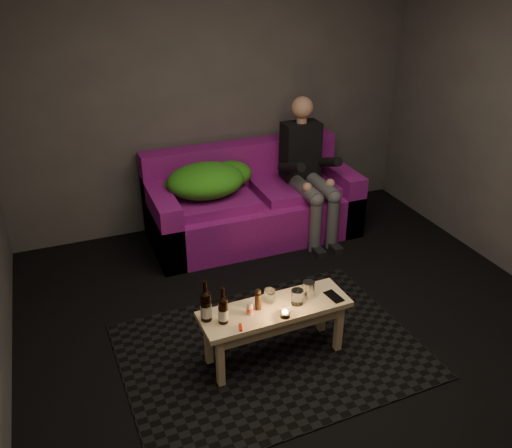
{
  "coord_description": "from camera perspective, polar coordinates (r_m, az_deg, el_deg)",
  "views": [
    {
      "loc": [
        -1.5,
        -2.58,
        2.53
      ],
      "look_at": [
        -0.05,
        1.07,
        0.5
      ],
      "focal_mm": 38.0,
      "sensor_mm": 36.0,
      "label": 1
    }
  ],
  "objects": [
    {
      "name": "sofa",
      "position": [
        5.21,
        -0.5,
        2.04
      ],
      "size": [
        1.95,
        0.88,
        0.84
      ],
      "color": "#740F6E",
      "rests_on": "floor"
    },
    {
      "name": "smartphone",
      "position": [
        3.72,
        8.19,
        -7.56
      ],
      "size": [
        0.09,
        0.16,
        0.01
      ],
      "primitive_type": "cube",
      "rotation": [
        0.0,
        0.0,
        0.14
      ],
      "color": "black",
      "rests_on": "coffee_table"
    },
    {
      "name": "person",
      "position": [
        5.12,
        5.45,
        5.98
      ],
      "size": [
        0.35,
        0.81,
        1.3
      ],
      "color": "black",
      "rests_on": "sofa"
    },
    {
      "name": "floor",
      "position": [
        3.91,
        6.69,
        -13.21
      ],
      "size": [
        4.5,
        4.5,
        0.0
      ],
      "primitive_type": "plane",
      "color": "black",
      "rests_on": "ground"
    },
    {
      "name": "salt_shaker",
      "position": [
        3.51,
        -0.67,
        -8.87
      ],
      "size": [
        0.04,
        0.04,
        0.09
      ],
      "primitive_type": "cylinder",
      "rotation": [
        0.0,
        0.0,
        0.04
      ],
      "color": "silver",
      "rests_on": "coffee_table"
    },
    {
      "name": "beer_bottle_b",
      "position": [
        3.42,
        -3.49,
        -9.0
      ],
      "size": [
        0.07,
        0.07,
        0.26
      ],
      "color": "black",
      "rests_on": "coffee_table"
    },
    {
      "name": "beer_bottle_a",
      "position": [
        3.44,
        -5.3,
        -8.56
      ],
      "size": [
        0.07,
        0.07,
        0.29
      ],
      "color": "black",
      "rests_on": "coffee_table"
    },
    {
      "name": "pepper_mill",
      "position": [
        3.55,
        0.21,
        -8.15
      ],
      "size": [
        0.05,
        0.05,
        0.12
      ],
      "primitive_type": "cylinder",
      "rotation": [
        0.0,
        0.0,
        -0.23
      ],
      "color": "black",
      "rests_on": "coffee_table"
    },
    {
      "name": "red_lighter",
      "position": [
        3.42,
        -1.63,
        -10.82
      ],
      "size": [
        0.04,
        0.07,
        0.01
      ],
      "primitive_type": "cube",
      "rotation": [
        0.0,
        0.0,
        -0.26
      ],
      "color": "red",
      "rests_on": "coffee_table"
    },
    {
      "name": "steel_cup",
      "position": [
        3.68,
        5.55,
        -6.85
      ],
      "size": [
        0.1,
        0.1,
        0.11
      ],
      "primitive_type": "cylinder",
      "rotation": [
        0.0,
        0.0,
        -0.23
      ],
      "color": "#B1B4B8",
      "rests_on": "coffee_table"
    },
    {
      "name": "green_blanket",
      "position": [
        4.95,
        -4.97,
        4.68
      ],
      "size": [
        0.86,
        0.59,
        0.29
      ],
      "color": "#288918",
      "rests_on": "sofa"
    },
    {
      "name": "coffee_table",
      "position": [
        3.64,
        2.0,
        -9.65
      ],
      "size": [
        1.02,
        0.36,
        0.41
      ],
      "rotation": [
        0.0,
        0.0,
        0.03
      ],
      "color": "#EABC89",
      "rests_on": "rug"
    },
    {
      "name": "tumbler_front",
      "position": [
        3.61,
        4.36,
        -7.67
      ],
      "size": [
        0.1,
        0.1,
        0.1
      ],
      "primitive_type": "cylinder",
      "rotation": [
        0.0,
        0.0,
        -0.31
      ],
      "color": "white",
      "rests_on": "coffee_table"
    },
    {
      "name": "tealight",
      "position": [
        3.5,
        3.08,
        -9.38
      ],
      "size": [
        0.07,
        0.07,
        0.05
      ],
      "color": "white",
      "rests_on": "coffee_table"
    },
    {
      "name": "room",
      "position": [
        3.51,
        4.53,
        12.59
      ],
      "size": [
        4.5,
        4.5,
        4.5
      ],
      "color": "silver",
      "rests_on": "ground"
    },
    {
      "name": "rug",
      "position": [
        3.89,
        1.62,
        -13.19
      ],
      "size": [
        2.07,
        1.54,
        0.01
      ],
      "primitive_type": "cube",
      "rotation": [
        0.0,
        0.0,
        0.03
      ],
      "color": "black",
      "rests_on": "floor"
    },
    {
      "name": "tumbler_back",
      "position": [
        3.62,
        1.44,
        -7.55
      ],
      "size": [
        0.09,
        0.09,
        0.09
      ],
      "primitive_type": "cylinder",
      "rotation": [
        0.0,
        0.0,
        -0.19
      ],
      "color": "white",
      "rests_on": "coffee_table"
    }
  ]
}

